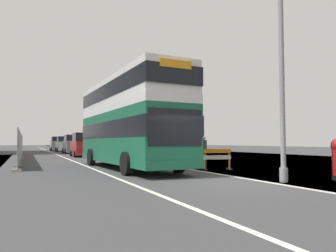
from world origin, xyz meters
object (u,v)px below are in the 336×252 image
at_px(double_decker_bus, 128,121).
at_px(car_receding_mid, 72,145).
at_px(car_oncoming_near, 82,146).
at_px(pedestrian_at_kerb, 204,152).
at_px(car_receding_far, 64,144).
at_px(lamppost_foreground, 282,74).
at_px(roadworks_barrier, 217,157).
at_px(car_far_side, 57,144).

xyz_separation_m(double_decker_bus, car_receding_mid, (0.20, 23.68, -1.46)).
height_order(double_decker_bus, car_oncoming_near, double_decker_bus).
bearing_deg(pedestrian_at_kerb, car_receding_mid, 97.37).
bearing_deg(car_oncoming_near, pedestrian_at_kerb, -78.26).
xyz_separation_m(car_receding_far, pedestrian_at_kerb, (3.34, -34.81, -0.17)).
distance_m(lamppost_foreground, pedestrian_at_kerb, 6.59).
bearing_deg(car_receding_far, double_decker_bus, -90.32).
height_order(roadworks_barrier, car_receding_far, car_receding_far).
relative_size(roadworks_barrier, car_oncoming_near, 0.36).
distance_m(lamppost_foreground, car_receding_far, 40.91).
bearing_deg(roadworks_barrier, car_receding_mid, 97.64).
height_order(car_oncoming_near, pedestrian_at_kerb, car_oncoming_near).
relative_size(car_receding_mid, car_receding_far, 1.11).
relative_size(double_decker_bus, lamppost_foreground, 1.37).
relative_size(double_decker_bus, car_far_side, 2.51).
bearing_deg(pedestrian_at_kerb, double_decker_bus, 150.56).
distance_m(roadworks_barrier, car_receding_far, 35.89).
bearing_deg(car_oncoming_near, lamppost_foreground, -81.85).
xyz_separation_m(roadworks_barrier, car_far_side, (-3.98, 42.26, 0.43)).
bearing_deg(lamppost_foreground, car_oncoming_near, 98.15).
bearing_deg(car_receding_far, car_oncoming_near, -90.55).
relative_size(car_oncoming_near, car_receding_far, 1.06).
height_order(car_far_side, pedestrian_at_kerb, car_far_side).
height_order(roadworks_barrier, pedestrian_at_kerb, pedestrian_at_kerb).
bearing_deg(double_decker_bus, pedestrian_at_kerb, -29.44).
height_order(car_oncoming_near, car_far_side, car_far_side).
xyz_separation_m(car_receding_mid, pedestrian_at_kerb, (3.32, -25.67, -0.20)).
height_order(car_receding_mid, car_far_side, car_far_side).
distance_m(car_receding_mid, car_receding_far, 9.14).
bearing_deg(pedestrian_at_kerb, lamppost_foreground, -92.40).
xyz_separation_m(roadworks_barrier, car_receding_mid, (-3.56, 26.57, 0.43)).
height_order(double_decker_bus, pedestrian_at_kerb, double_decker_bus).
distance_m(roadworks_barrier, car_far_side, 42.45).
relative_size(lamppost_foreground, car_oncoming_near, 1.90).
relative_size(double_decker_bus, car_receding_mid, 2.49).
relative_size(double_decker_bus, pedestrian_at_kerb, 6.38).
xyz_separation_m(double_decker_bus, pedestrian_at_kerb, (3.52, -1.99, -1.66)).
bearing_deg(lamppost_foreground, car_receding_far, 94.34).
height_order(double_decker_bus, lamppost_foreground, lamppost_foreground).
xyz_separation_m(car_oncoming_near, pedestrian_at_kerb, (3.51, -16.88, -0.19)).
distance_m(roadworks_barrier, car_receding_mid, 26.81).
distance_m(car_oncoming_near, car_far_side, 24.49).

